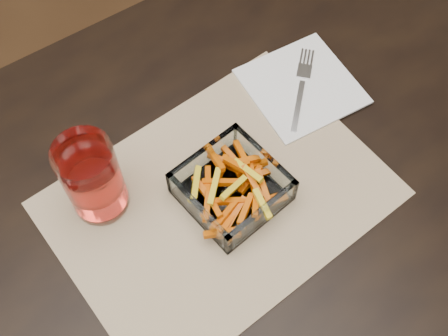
{
  "coord_description": "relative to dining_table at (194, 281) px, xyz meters",
  "views": [
    {
      "loc": [
        -0.11,
        -0.24,
        1.47
      ],
      "look_at": [
        0.11,
        0.08,
        0.78
      ],
      "focal_mm": 45.0,
      "sensor_mm": 36.0,
      "label": 1
    }
  ],
  "objects": [
    {
      "name": "dining_table",
      "position": [
        0.0,
        0.0,
        0.0
      ],
      "size": [
        1.6,
        0.9,
        0.75
      ],
      "color": "black",
      "rests_on": "ground"
    },
    {
      "name": "fork",
      "position": [
        0.3,
        0.14,
        0.1
      ],
      "size": [
        0.13,
        0.12,
        0.0
      ],
      "rotation": [
        0.0,
        0.0,
        -0.81
      ],
      "color": "silver",
      "rests_on": "napkin"
    },
    {
      "name": "glass_bowl",
      "position": [
        0.1,
        0.05,
        0.11
      ],
      "size": [
        0.14,
        0.14,
        0.05
      ],
      "rotation": [
        0.0,
        0.0,
        0.12
      ],
      "color": "white",
      "rests_on": "placemat"
    },
    {
      "name": "napkin",
      "position": [
        0.3,
        0.14,
        0.09
      ],
      "size": [
        0.18,
        0.18,
        0.0
      ],
      "primitive_type": "cube",
      "rotation": [
        0.0,
        0.0,
        -0.09
      ],
      "color": "white",
      "rests_on": "placemat"
    },
    {
      "name": "placemat",
      "position": [
        0.08,
        0.06,
        0.09
      ],
      "size": [
        0.47,
        0.36,
        0.0
      ],
      "primitive_type": "cube",
      "rotation": [
        0.0,
        0.0,
        0.06
      ],
      "color": "tan",
      "rests_on": "dining_table"
    },
    {
      "name": "tumbler",
      "position": [
        -0.06,
        0.14,
        0.15
      ],
      "size": [
        0.08,
        0.08,
        0.14
      ],
      "color": "white",
      "rests_on": "placemat"
    }
  ]
}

